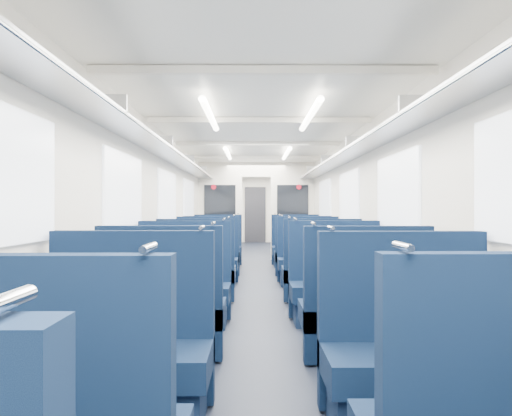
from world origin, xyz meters
name	(u,v)px	position (x,y,z in m)	size (l,w,h in m)	color
floor	(258,283)	(0.00, 0.00, 0.00)	(2.80, 18.00, 0.01)	black
ceiling	(258,141)	(0.00, 0.00, 2.35)	(2.80, 18.00, 0.01)	white
wall_left	(173,212)	(-1.40, 0.00, 1.18)	(0.02, 18.00, 2.35)	silver
dado_left	(174,262)	(-1.39, 0.00, 0.35)	(0.03, 17.90, 0.70)	black
wall_right	(342,212)	(1.40, 0.00, 1.18)	(0.02, 18.00, 2.35)	silver
dado_right	(341,262)	(1.39, 0.00, 0.35)	(0.03, 17.90, 0.70)	black
wall_far	(255,210)	(0.00, 9.00, 1.18)	(2.80, 0.02, 2.35)	silver
luggage_rack_left	(184,164)	(-1.21, 0.00, 1.97)	(0.36, 17.40, 0.18)	#B2B5BA
luggage_rack_right	(331,164)	(1.21, 0.00, 1.97)	(0.36, 17.40, 0.18)	#B2B5BA
windows	(258,197)	(0.00, -0.46, 1.42)	(2.78, 15.60, 0.75)	white
ceiling_fittings	(258,143)	(0.00, -0.26, 2.29)	(2.70, 16.06, 0.11)	silver
end_door	(255,215)	(0.00, 8.94, 1.00)	(0.75, 0.06, 2.00)	black
bulkhead	(256,208)	(0.00, 3.47, 1.23)	(2.80, 0.10, 2.35)	silver
seat_6	(127,358)	(-0.83, -4.79, 0.35)	(1.02, 0.56, 1.14)	#0B1C38
seat_7	(409,362)	(0.83, -4.87, 0.35)	(1.02, 0.56, 1.14)	#0B1C38
seat_8	(163,315)	(-0.83, -3.70, 0.35)	(1.02, 0.56, 1.14)	#0B1C38
seat_9	(363,317)	(0.83, -3.78, 0.35)	(1.02, 0.56, 1.14)	#0B1C38
seat_10	(183,291)	(-0.83, -2.63, 0.35)	(1.02, 0.56, 1.14)	#0B1C38
seat_11	(336,290)	(0.83, -2.55, 0.35)	(1.02, 0.56, 1.14)	#0B1C38
seat_12	(197,275)	(-0.83, -1.42, 0.35)	(1.02, 0.56, 1.14)	#0B1C38
seat_13	(321,275)	(0.83, -1.42, 0.35)	(1.02, 0.56, 1.14)	#0B1C38
seat_14	(207,263)	(-0.83, -0.13, 0.35)	(1.02, 0.56, 1.14)	#0B1C38
seat_15	(309,263)	(0.83, -0.10, 0.35)	(1.02, 0.56, 1.14)	#0B1C38
seat_16	(212,257)	(-0.83, 0.84, 0.35)	(1.02, 0.56, 1.14)	#0B1C38
seat_17	(302,257)	(0.83, 0.83, 0.35)	(1.02, 0.56, 1.14)	#0B1C38
seat_18	(218,250)	(-0.83, 2.13, 0.35)	(1.02, 0.56, 1.14)	#0B1C38
seat_19	(296,250)	(0.83, 2.17, 0.35)	(1.02, 0.56, 1.14)	#0B1C38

